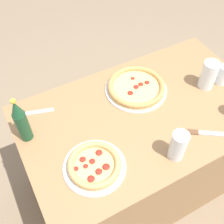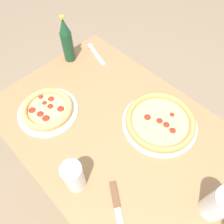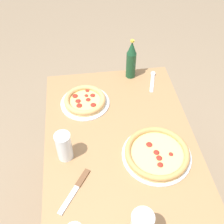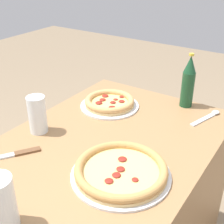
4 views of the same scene
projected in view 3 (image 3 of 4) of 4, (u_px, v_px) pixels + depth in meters
ground_plane at (120, 217)px, 1.89m from camera, size 8.00×8.00×0.00m
table at (121, 190)px, 1.62m from camera, size 1.24×0.75×0.75m
pizza_salami at (85, 101)px, 1.56m from camera, size 0.27×0.27×0.04m
pizza_veggie at (157, 153)px, 1.32m from camera, size 0.33×0.33×0.04m
glass_iced_tea at (64, 147)px, 1.28m from camera, size 0.07×0.07×0.15m
beer_bottle at (131, 60)px, 1.65m from camera, size 0.06×0.06×0.25m
knife at (76, 189)px, 1.21m from camera, size 0.21×0.15×0.01m
spoon at (153, 78)px, 1.72m from camera, size 0.19×0.08×0.01m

